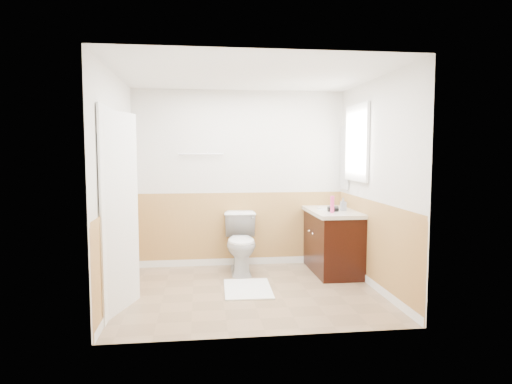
{
  "coord_description": "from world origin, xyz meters",
  "views": [
    {
      "loc": [
        -0.58,
        -5.15,
        1.64
      ],
      "look_at": [
        0.1,
        0.25,
        1.15
      ],
      "focal_mm": 31.82,
      "sensor_mm": 36.0,
      "label": 1
    }
  ],
  "objects": [
    {
      "name": "tp_roll",
      "position": [
        -0.1,
        1.23,
        0.7
      ],
      "size": [
        0.1,
        0.11,
        0.11
      ],
      "primitive_type": "cylinder",
      "rotation": [
        0.0,
        1.57,
        0.0
      ],
      "color": "white",
      "rests_on": "tp_holder_bar"
    },
    {
      "name": "ceiling",
      "position": [
        0.0,
        0.0,
        2.5
      ],
      "size": [
        3.0,
        3.0,
        0.0
      ],
      "primitive_type": "plane",
      "rotation": [
        3.14,
        0.0,
        0.0
      ],
      "color": "white",
      "rests_on": "floor"
    },
    {
      "name": "wainscot_back",
      "position": [
        0.0,
        1.29,
        0.5
      ],
      "size": [
        3.0,
        0.0,
        3.0
      ],
      "primitive_type": "plane",
      "rotation": [
        1.57,
        0.0,
        0.0
      ],
      "color": "tan",
      "rests_on": "floor"
    },
    {
      "name": "door_knob",
      "position": [
        -1.34,
        -0.12,
        0.95
      ],
      "size": [
        0.06,
        0.06,
        0.06
      ],
      "primitive_type": "sphere",
      "color": "silver",
      "rests_on": "door"
    },
    {
      "name": "tp_sheet",
      "position": [
        -0.1,
        1.23,
        0.59
      ],
      "size": [
        0.1,
        0.01,
        0.16
      ],
      "primitive_type": "cube",
      "color": "white",
      "rests_on": "tp_roll"
    },
    {
      "name": "wall_front",
      "position": [
        0.0,
        -1.3,
        1.25
      ],
      "size": [
        3.0,
        0.0,
        3.0
      ],
      "primitive_type": "plane",
      "rotation": [
        -1.57,
        0.0,
        0.0
      ],
      "color": "silver",
      "rests_on": "floor"
    },
    {
      "name": "window_glass",
      "position": [
        1.49,
        0.59,
        1.75
      ],
      "size": [
        0.01,
        0.7,
        0.9
      ],
      "primitive_type": "cube",
      "color": "white",
      "rests_on": "wall_right"
    },
    {
      "name": "countertop",
      "position": [
        1.2,
        0.75,
        0.83
      ],
      "size": [
        0.6,
        1.15,
        0.05
      ],
      "primitive_type": "cube",
      "color": "silver",
      "rests_on": "vanity_cabinet"
    },
    {
      "name": "wainscot_right",
      "position": [
        1.49,
        0.0,
        0.5
      ],
      "size": [
        0.0,
        2.6,
        2.6
      ],
      "primitive_type": "plane",
      "rotation": [
        1.57,
        0.0,
        -1.57
      ],
      "color": "tan",
      "rests_on": "floor"
    },
    {
      "name": "hair_dryer_handle",
      "position": [
        1.13,
        0.66,
        0.86
      ],
      "size": [
        0.03,
        0.03,
        0.07
      ],
      "primitive_type": "cylinder",
      "color": "black",
      "rests_on": "countertop"
    },
    {
      "name": "hair_dryer_body",
      "position": [
        1.16,
        0.59,
        0.89
      ],
      "size": [
        0.14,
        0.07,
        0.07
      ],
      "primitive_type": "cylinder",
      "rotation": [
        0.0,
        1.57,
        0.0
      ],
      "color": "black",
      "rests_on": "countertop"
    },
    {
      "name": "floor",
      "position": [
        0.0,
        0.0,
        0.0
      ],
      "size": [
        3.0,
        3.0,
        0.0
      ],
      "primitive_type": "plane",
      "color": "#8C7051",
      "rests_on": "ground"
    },
    {
      "name": "vanity_cabinet",
      "position": [
        1.21,
        0.75,
        0.4
      ],
      "size": [
        0.55,
        1.1,
        0.8
      ],
      "primitive_type": "cube",
      "color": "black",
      "rests_on": "floor"
    },
    {
      "name": "window_frame",
      "position": [
        1.47,
        0.59,
        1.75
      ],
      "size": [
        0.04,
        0.8,
        1.0
      ],
      "primitive_type": "cube",
      "color": "white",
      "rests_on": "wall_right"
    },
    {
      "name": "wall_back",
      "position": [
        0.0,
        1.3,
        1.25
      ],
      "size": [
        3.0,
        0.0,
        3.0
      ],
      "primitive_type": "plane",
      "rotation": [
        1.57,
        0.0,
        0.0
      ],
      "color": "silver",
      "rests_on": "floor"
    },
    {
      "name": "vanity_knob_right",
      "position": [
        0.91,
        0.85,
        0.55
      ],
      "size": [
        0.03,
        0.03,
        0.03
      ],
      "primitive_type": "sphere",
      "color": "silver",
      "rests_on": "vanity_cabinet"
    },
    {
      "name": "wall_right",
      "position": [
        1.5,
        0.0,
        1.25
      ],
      "size": [
        0.0,
        3.0,
        3.0
      ],
      "primitive_type": "plane",
      "rotation": [
        1.57,
        0.0,
        -1.57
      ],
      "color": "silver",
      "rests_on": "floor"
    },
    {
      "name": "bath_mat",
      "position": [
        -0.02,
        0.08,
        0.01
      ],
      "size": [
        0.58,
        0.82,
        0.02
      ],
      "primitive_type": "cube",
      "rotation": [
        0.0,
        0.0,
        -0.04
      ],
      "color": "white",
      "rests_on": "floor"
    },
    {
      "name": "wainscot_front",
      "position": [
        0.0,
        -1.29,
        0.5
      ],
      "size": [
        3.0,
        0.0,
        3.0
      ],
      "primitive_type": "plane",
      "rotation": [
        -1.57,
        0.0,
        0.0
      ],
      "color": "tan",
      "rests_on": "floor"
    },
    {
      "name": "sink_basin",
      "position": [
        1.21,
        0.9,
        0.86
      ],
      "size": [
        0.36,
        0.36,
        0.02
      ],
      "primitive_type": "cylinder",
      "color": "white",
      "rests_on": "countertop"
    },
    {
      "name": "toilet",
      "position": [
        -0.02,
        0.89,
        0.4
      ],
      "size": [
        0.47,
        0.8,
        0.8
      ],
      "primitive_type": "imported",
      "rotation": [
        0.0,
        0.0,
        -0.04
      ],
      "color": "white",
      "rests_on": "floor"
    },
    {
      "name": "faucet",
      "position": [
        1.39,
        0.9,
        0.92
      ],
      "size": [
        0.02,
        0.02,
        0.14
      ],
      "primitive_type": "cylinder",
      "color": "silver",
      "rests_on": "countertop"
    },
    {
      "name": "towel_bar",
      "position": [
        -0.55,
        1.25,
        1.6
      ],
      "size": [
        0.62,
        0.02,
        0.02
      ],
      "primitive_type": "cylinder",
      "rotation": [
        0.0,
        1.57,
        0.0
      ],
      "color": "silver",
      "rests_on": "wall_back"
    },
    {
      "name": "vanity_knob_left",
      "position": [
        0.91,
        0.65,
        0.55
      ],
      "size": [
        0.03,
        0.03,
        0.03
      ],
      "primitive_type": "sphere",
      "color": "silver",
      "rests_on": "vanity_cabinet"
    },
    {
      "name": "wall_left",
      "position": [
        -1.5,
        0.0,
        1.25
      ],
      "size": [
        0.0,
        3.0,
        3.0
      ],
      "primitive_type": "plane",
      "rotation": [
        1.57,
        0.0,
        1.57
      ],
      "color": "silver",
      "rests_on": "floor"
    },
    {
      "name": "wainscot_left",
      "position": [
        -1.49,
        0.0,
        0.5
      ],
      "size": [
        0.0,
        2.6,
        2.6
      ],
      "primitive_type": "plane",
      "rotation": [
        1.57,
        0.0,
        1.57
      ],
      "color": "tan",
      "rests_on": "floor"
    },
    {
      "name": "lotion_bottle",
      "position": [
        1.11,
        0.46,
        0.96
      ],
      "size": [
        0.05,
        0.05,
        0.22
      ],
      "primitive_type": "cylinder",
      "color": "#E33A81",
      "rests_on": "countertop"
    },
    {
      "name": "door_frame",
      "position": [
        -1.48,
        -0.45,
        1.03
      ],
      "size": [
        0.02,
        0.92,
        2.1
      ],
      "primitive_type": "cube",
      "color": "white",
      "rests_on": "wall_left"
    },
    {
      "name": "tp_holder_bar",
      "position": [
        -0.1,
        1.23,
        0.7
      ],
      "size": [
        0.14,
        0.02,
        0.02
      ],
      "primitive_type": "cylinder",
      "rotation": [
        0.0,
        1.57,
        0.0
      ],
      "color": "silver",
      "rests_on": "wall_back"
    },
    {
      "name": "mirror_panel",
      "position": [
        1.48,
        1.1,
        1.55
      ],
      "size": [
        0.02,
        0.35,
        0.9
      ],
      "primitive_type": "cube",
      "color": "silver",
      "rests_on": "wall_right"
    },
    {
      "name": "soap_dispenser",
      "position": [
        1.33,
        0.68,
        0.94
      ],
      "size": [
        0.09,
        0.09,
        0.17
      ],
      "primitive_type": "imported",
      "rotation": [
        0.0,
        0.0,
        -0.13
      ],
      "color": "gray",
      "rests_on": "countertop"
    },
    {
      "name": "door",
      "position": [
        -1.4,
        -0.45,
        1.02
      ],
      "size": [
        0.29,
        0.78,
        2.04
      ],
      "primitive_type": "cube",
      "rotation": [
        0.0,
        0.0,
        -0.31
      ],
      "color": "white",
      "rests_on": "wall_left"
    }
  ]
}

